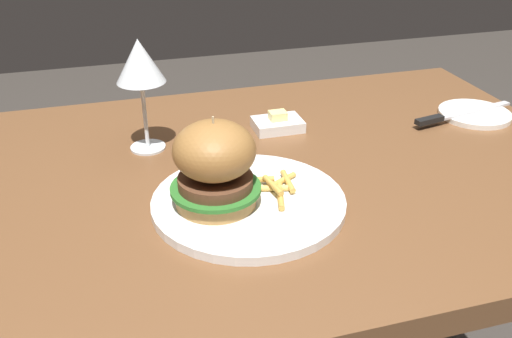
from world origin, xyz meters
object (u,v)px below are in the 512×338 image
Objects in this scene: table_knife at (456,114)px; butter_dish at (278,124)px; main_plate at (249,202)px; burger_sandwich at (215,165)px; wine_glass at (140,64)px; bread_plate at (475,114)px.

butter_dish is at bearing 170.24° from table_knife.
burger_sandwich reaches higher than main_plate.
wine_glass reaches higher than butter_dish.
table_knife is at bearing -9.76° from butter_dish.
butter_dish reaches higher than table_knife.
butter_dish is (-0.40, 0.05, 0.01)m from bread_plate.
wine_glass reaches higher than main_plate.
wine_glass reaches higher than bread_plate.
table_knife is (0.47, 0.19, 0.01)m from main_plate.
burger_sandwich is 0.61m from bread_plate.
butter_dish is (0.24, 0.01, -0.14)m from wine_glass.
main_plate is 2.03× the size of bread_plate.
butter_dish is (0.13, 0.25, 0.00)m from main_plate.
main_plate is 3.14× the size of butter_dish.
main_plate is at bearing -158.07° from table_knife.
burger_sandwich reaches higher than butter_dish.
burger_sandwich is 0.26m from wine_glass.
main_plate is 1.20× the size of table_knife.
burger_sandwich reaches higher than bread_plate.
table_knife is 0.35m from butter_dish.
wine_glass reaches higher than burger_sandwich.
table_knife reaches higher than main_plate.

